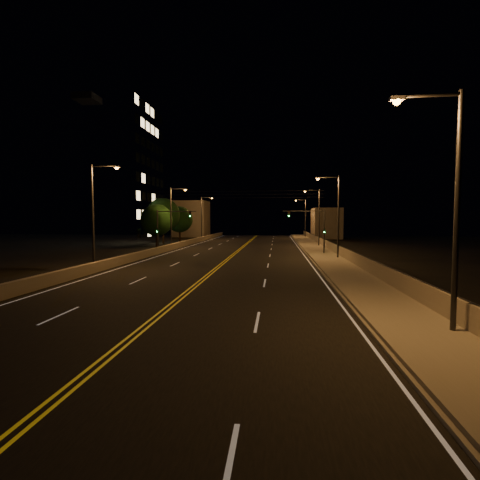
# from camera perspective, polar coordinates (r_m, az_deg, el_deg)

# --- Properties ---
(ground) EXTENTS (160.00, 160.00, 0.00)m
(ground) POSITION_cam_1_polar(r_m,az_deg,el_deg) (14.82, -15.72, -13.93)
(ground) COLOR black
(ground) RESTS_ON ground
(road) EXTENTS (18.00, 120.00, 0.02)m
(road) POSITION_cam_1_polar(r_m,az_deg,el_deg) (33.82, -3.02, -3.99)
(road) COLOR black
(road) RESTS_ON ground
(sidewalk) EXTENTS (3.60, 120.00, 0.30)m
(sidewalk) POSITION_cam_1_polar(r_m,az_deg,el_deg) (33.83, 15.40, -3.87)
(sidewalk) COLOR gray
(sidewalk) RESTS_ON ground
(curb) EXTENTS (0.14, 120.00, 0.15)m
(curb) POSITION_cam_1_polar(r_m,az_deg,el_deg) (33.59, 12.24, -4.00)
(curb) COLOR gray
(curb) RESTS_ON ground
(parapet_wall) EXTENTS (0.30, 120.00, 1.00)m
(parapet_wall) POSITION_cam_1_polar(r_m,az_deg,el_deg) (34.06, 18.16, -2.77)
(parapet_wall) COLOR gray
(parapet_wall) RESTS_ON sidewalk
(jersey_barrier) EXTENTS (0.45, 120.00, 0.84)m
(jersey_barrier) POSITION_cam_1_polar(r_m,az_deg,el_deg) (36.53, -18.08, -2.95)
(jersey_barrier) COLOR gray
(jersey_barrier) RESTS_ON ground
(distant_building_right) EXTENTS (6.00, 10.00, 6.85)m
(distant_building_right) POSITION_cam_1_polar(r_m,az_deg,el_deg) (82.08, 13.93, 2.69)
(distant_building_right) COLOR gray
(distant_building_right) RESTS_ON ground
(distant_building_left) EXTENTS (8.00, 8.00, 8.85)m
(distant_building_left) POSITION_cam_1_polar(r_m,az_deg,el_deg) (87.76, -7.99, 3.46)
(distant_building_left) COLOR gray
(distant_building_left) RESTS_ON ground
(parapet_rail) EXTENTS (0.06, 120.00, 0.06)m
(parapet_rail) POSITION_cam_1_polar(r_m,az_deg,el_deg) (34.01, 18.18, -1.88)
(parapet_rail) COLOR black
(parapet_rail) RESTS_ON parapet_wall
(lane_markings) EXTENTS (17.32, 116.00, 0.00)m
(lane_markings) POSITION_cam_1_polar(r_m,az_deg,el_deg) (33.75, -3.04, -3.98)
(lane_markings) COLOR silver
(lane_markings) RESTS_ON road
(streetlight_0) EXTENTS (2.55, 0.28, 8.96)m
(streetlight_0) POSITION_cam_1_polar(r_m,az_deg,el_deg) (14.74, 31.13, 6.05)
(streetlight_0) COLOR #2D2D33
(streetlight_0) RESTS_ON ground
(streetlight_1) EXTENTS (2.55, 0.28, 8.96)m
(streetlight_1) POSITION_cam_1_polar(r_m,az_deg,el_deg) (38.32, 15.44, 4.53)
(streetlight_1) COLOR #2D2D33
(streetlight_1) RESTS_ON ground
(streetlight_2) EXTENTS (2.55, 0.28, 8.96)m
(streetlight_2) POSITION_cam_1_polar(r_m,az_deg,el_deg) (55.12, 12.58, 4.21)
(streetlight_2) COLOR #2D2D33
(streetlight_2) RESTS_ON ground
(streetlight_3) EXTENTS (2.55, 0.28, 8.96)m
(streetlight_3) POSITION_cam_1_polar(r_m,az_deg,el_deg) (81.22, 10.49, 3.97)
(streetlight_3) COLOR #2D2D33
(streetlight_3) RESTS_ON ground
(streetlight_4) EXTENTS (2.55, 0.28, 8.96)m
(streetlight_4) POSITION_cam_1_polar(r_m,az_deg,el_deg) (31.83, -22.59, 4.63)
(streetlight_4) COLOR #2D2D33
(streetlight_4) RESTS_ON ground
(streetlight_5) EXTENTS (2.55, 0.28, 8.96)m
(streetlight_5) POSITION_cam_1_polar(r_m,az_deg,el_deg) (52.03, -10.97, 4.28)
(streetlight_5) COLOR #2D2D33
(streetlight_5) RESTS_ON ground
(streetlight_6) EXTENTS (2.55, 0.28, 8.96)m
(streetlight_6) POSITION_cam_1_polar(r_m,az_deg,el_deg) (72.13, -6.12, 4.08)
(streetlight_6) COLOR #2D2D33
(streetlight_6) RESTS_ON ground
(traffic_signal_right) EXTENTS (5.11, 0.31, 5.55)m
(traffic_signal_right) POSITION_cam_1_polar(r_m,az_deg,el_deg) (43.04, 12.26, 2.28)
(traffic_signal_right) COLOR #2D2D33
(traffic_signal_right) RESTS_ON ground
(traffic_signal_left) EXTENTS (5.11, 0.31, 5.55)m
(traffic_signal_left) POSITION_cam_1_polar(r_m,az_deg,el_deg) (45.04, -12.11, 2.33)
(traffic_signal_left) COLOR #2D2D33
(traffic_signal_left) RESTS_ON ground
(overhead_wires) EXTENTS (22.00, 0.03, 0.83)m
(overhead_wires) POSITION_cam_1_polar(r_m,az_deg,el_deg) (43.05, -1.03, 7.47)
(overhead_wires) COLOR black
(building_tower) EXTENTS (24.00, 15.00, 27.30)m
(building_tower) POSITION_cam_1_polar(r_m,az_deg,el_deg) (72.10, -23.55, 10.10)
(building_tower) COLOR gray
(building_tower) RESTS_ON ground
(tree_0) EXTENTS (4.93, 4.93, 6.68)m
(tree_0) POSITION_cam_1_polar(r_m,az_deg,el_deg) (55.19, -13.52, 3.18)
(tree_0) COLOR black
(tree_0) RESTS_ON ground
(tree_1) EXTENTS (6.01, 6.01, 8.15)m
(tree_1) POSITION_cam_1_polar(r_m,az_deg,el_deg) (63.77, -12.54, 4.05)
(tree_1) COLOR black
(tree_1) RESTS_ON ground
(tree_2) EXTENTS (5.05, 5.05, 6.85)m
(tree_2) POSITION_cam_1_polar(r_m,az_deg,el_deg) (68.45, -9.89, 3.35)
(tree_2) COLOR black
(tree_2) RESTS_ON ground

